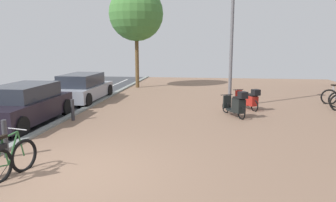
{
  "coord_description": "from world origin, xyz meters",
  "views": [
    {
      "loc": [
        2.75,
        -6.01,
        2.68
      ],
      "look_at": [
        1.58,
        3.02,
        1.05
      ],
      "focal_mm": 33.72,
      "sensor_mm": 36.0,
      "label": 1
    }
  ],
  "objects": [
    {
      "name": "bollard_near",
      "position": [
        -2.05,
        0.69,
        0.46
      ],
      "size": [
        0.12,
        0.12,
        0.92
      ],
      "color": "#38383D",
      "rests_on": "ground"
    },
    {
      "name": "scooter_near",
      "position": [
        3.79,
        5.78,
        0.47
      ],
      "size": [
        0.94,
        1.54,
        1.04
      ],
      "color": "black",
      "rests_on": "ground"
    },
    {
      "name": "street_tree",
      "position": [
        -1.76,
        13.49,
        4.55
      ],
      "size": [
        3.33,
        3.33,
        6.23
      ],
      "color": "brown",
      "rests_on": "ground"
    },
    {
      "name": "bollard_far",
      "position": [
        -2.05,
        4.47,
        0.38
      ],
      "size": [
        0.12,
        0.12,
        0.77
      ],
      "color": "#38383D",
      "rests_on": "ground"
    },
    {
      "name": "parked_car_far",
      "position": [
        -3.26,
        8.32,
        0.64
      ],
      "size": [
        1.82,
        4.01,
        1.32
      ],
      "color": "#9FA5B2",
      "rests_on": "ground"
    },
    {
      "name": "parked_car_near",
      "position": [
        -3.5,
        3.81,
        0.65
      ],
      "size": [
        1.86,
        3.98,
        1.35
      ],
      "color": "black",
      "rests_on": "ground"
    },
    {
      "name": "scooter_mid",
      "position": [
        4.43,
        7.32,
        0.42
      ],
      "size": [
        1.02,
        1.64,
        0.93
      ],
      "color": "black",
      "rests_on": "ground"
    },
    {
      "name": "ground",
      "position": [
        1.43,
        0.0,
        -0.02
      ],
      "size": [
        21.0,
        40.0,
        0.13
      ],
      "color": "#2F3136"
    },
    {
      "name": "bicycle_foreground",
      "position": [
        -1.27,
        -0.38,
        0.39
      ],
      "size": [
        0.78,
        1.38,
        1.09
      ],
      "color": "black",
      "rests_on": "ground"
    },
    {
      "name": "lamp_post",
      "position": [
        3.66,
        7.71,
        3.51
      ],
      "size": [
        0.2,
        0.52,
        6.37
      ],
      "color": "slate",
      "rests_on": "ground"
    }
  ]
}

